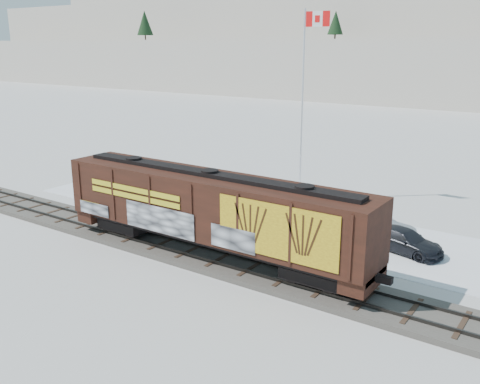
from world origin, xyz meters
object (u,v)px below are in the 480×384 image
Objects in this scene: car_white at (377,228)px; car_dark at (404,241)px; car_silver at (178,189)px; hopper_railcar at (210,209)px; flagpole at (303,131)px.

car_dark is (1.92, -0.98, -0.09)m from car_white.
car_dark is at bearing -85.06° from car_silver.
flagpole is at bearing 97.37° from hopper_railcar.
hopper_railcar is 1.35× the size of flagpole.
flagpole is (-1.67, 12.94, 2.20)m from hopper_railcar.
car_white is at bearing 76.44° from car_dark.
hopper_railcar is 10.84m from car_dark.
hopper_railcar is 10.24m from car_white.
car_white is (7.73, -4.95, -4.33)m from flagpole.
flagpole is 9.93m from car_silver.
car_dark is at bearing 41.32° from hopper_railcar.
car_silver is 1.15× the size of car_dark.
flagpole is 10.15m from car_white.
hopper_railcar is at bearing 137.40° from car_white.
car_dark is (9.65, -5.93, -4.42)m from flagpole.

